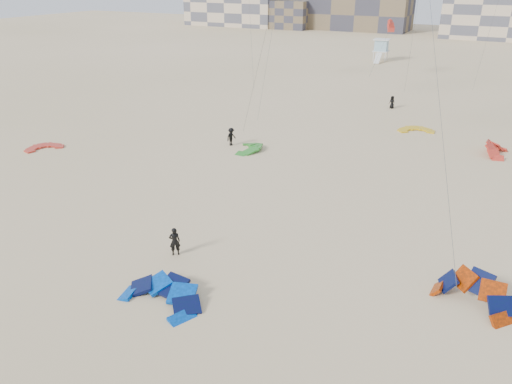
% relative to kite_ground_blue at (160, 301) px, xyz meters
% --- Properties ---
extents(ground, '(320.00, 320.00, 0.00)m').
position_rel_kite_ground_blue_xyz_m(ground, '(1.38, 1.49, 0.00)').
color(ground, beige).
rests_on(ground, ground).
extents(kite_ground_blue, '(5.30, 5.52, 2.81)m').
position_rel_kite_ground_blue_xyz_m(kite_ground_blue, '(0.00, 0.00, 0.00)').
color(kite_ground_blue, blue).
rests_on(kite_ground_blue, ground).
extents(kite_ground_orange, '(5.54, 5.52, 4.26)m').
position_rel_kite_ground_blue_xyz_m(kite_ground_orange, '(14.52, 7.12, 0.00)').
color(kite_ground_orange, '#DE3900').
rests_on(kite_ground_orange, ground).
extents(kite_ground_red, '(4.56, 4.50, 0.60)m').
position_rel_kite_ground_blue_xyz_m(kite_ground_red, '(-25.21, 14.89, 0.00)').
color(kite_ground_red, '#E74721').
rests_on(kite_ground_red, ground).
extents(kite_ground_green, '(4.63, 4.46, 1.62)m').
position_rel_kite_ground_blue_xyz_m(kite_ground_green, '(-7.27, 23.72, 0.00)').
color(kite_ground_green, green).
rests_on(kite_ground_green, ground).
extents(kite_ground_red_far, '(3.96, 3.85, 3.63)m').
position_rel_kite_ground_blue_xyz_m(kite_ground_red_far, '(14.33, 32.95, 0.00)').
color(kite_ground_red_far, '#E74721').
rests_on(kite_ground_red_far, ground).
extents(kite_ground_yellow, '(4.51, 4.62, 0.64)m').
position_rel_kite_ground_blue_xyz_m(kite_ground_yellow, '(6.08, 37.42, 0.00)').
color(kite_ground_yellow, yellow).
rests_on(kite_ground_yellow, ground).
extents(kitesurfer_main, '(0.80, 0.76, 1.83)m').
position_rel_kite_ground_blue_xyz_m(kitesurfer_main, '(-2.06, 4.26, 0.92)').
color(kitesurfer_main, black).
rests_on(kitesurfer_main, ground).
extents(kitesurfer_c, '(0.91, 1.27, 1.79)m').
position_rel_kite_ground_blue_xyz_m(kitesurfer_c, '(-9.38, 24.07, 0.89)').
color(kitesurfer_c, black).
rests_on(kitesurfer_c, ground).
extents(kitesurfer_e, '(0.90, 0.76, 1.57)m').
position_rel_kite_ground_blue_xyz_m(kitesurfer_e, '(1.42, 46.10, 0.78)').
color(kitesurfer_e, black).
rests_on(kitesurfer_e, ground).
extents(kite_fly_red, '(3.97, 7.34, 8.23)m').
position_rel_kite_ground_blue_xyz_m(kite_fly_red, '(-3.98, 65.29, 8.00)').
color(kite_fly_red, '#E74721').
rests_on(kite_fly_red, ground).
extents(lifeguard_tower_far, '(3.08, 5.70, 4.11)m').
position_rel_kite_ground_blue_xyz_m(lifeguard_tower_far, '(-9.05, 81.73, 2.04)').
color(lifeguard_tower_far, white).
rests_on(lifeguard_tower_far, ground).
extents(condo_west_a, '(30.00, 15.00, 14.00)m').
position_rel_kite_ground_blue_xyz_m(condo_west_a, '(-68.62, 131.49, 7.00)').
color(condo_west_a, beige).
rests_on(condo_west_a, ground).
extents(condo_mid, '(32.00, 16.00, 12.00)m').
position_rel_kite_ground_blue_xyz_m(condo_mid, '(11.38, 131.49, 6.00)').
color(condo_mid, beige).
rests_on(condo_mid, ground).
extents(condo_fill_left, '(12.00, 10.00, 8.00)m').
position_rel_kite_ground_blue_xyz_m(condo_fill_left, '(-48.62, 129.49, 4.00)').
color(condo_fill_left, brown).
rests_on(condo_fill_left, ground).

